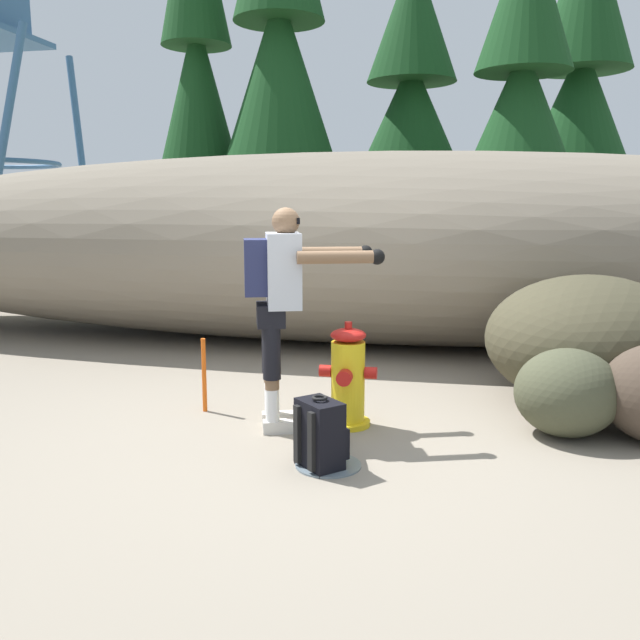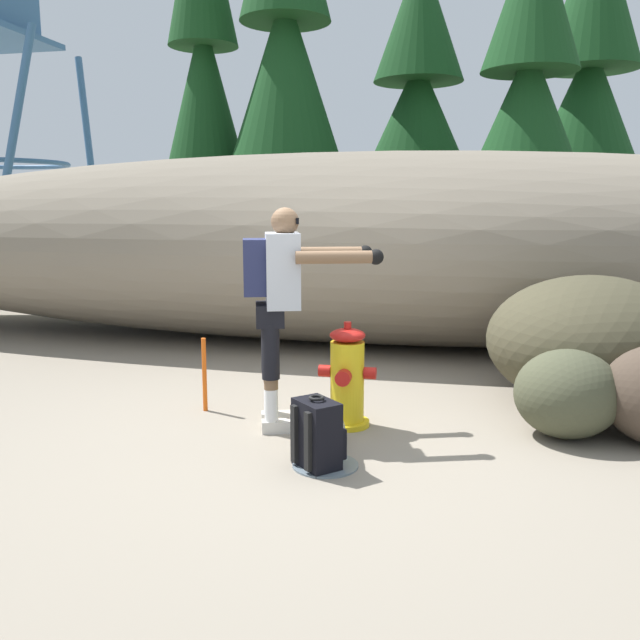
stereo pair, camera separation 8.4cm
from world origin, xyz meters
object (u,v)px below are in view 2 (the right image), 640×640
boulder_large (590,340)px  boulder_outlier (568,394)px  fire_hydrant (347,379)px  utility_worker (281,291)px  spare_backpack (318,435)px  survey_stake (204,375)px

boulder_large → boulder_outlier: 0.98m
boulder_outlier → boulder_large: bearing=72.3°
fire_hydrant → utility_worker: size_ratio=0.49×
utility_worker → boulder_large: 2.65m
boulder_large → boulder_outlier: boulder_large is taller
fire_hydrant → boulder_large: 2.13m
spare_backpack → boulder_large: size_ratio=0.27×
utility_worker → boulder_outlier: bearing=-11.3°
utility_worker → boulder_large: size_ratio=0.93×
fire_hydrant → utility_worker: 0.83m
fire_hydrant → boulder_large: (1.87, 1.00, 0.17)m
fire_hydrant → survey_stake: fire_hydrant is taller
spare_backpack → survey_stake: 1.50m
fire_hydrant → spare_backpack: size_ratio=1.69×
spare_backpack → boulder_large: 2.68m
boulder_outlier → spare_backpack: bearing=-150.1°
fire_hydrant → boulder_outlier: (1.58, 0.09, -0.05)m
boulder_outlier → survey_stake: bearing=179.2°
fire_hydrant → spare_backpack: bearing=-93.0°
boulder_outlier → survey_stake: (-2.77, 0.04, -0.02)m
utility_worker → survey_stake: utility_worker is taller
fire_hydrant → spare_backpack: (-0.04, -0.84, -0.15)m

